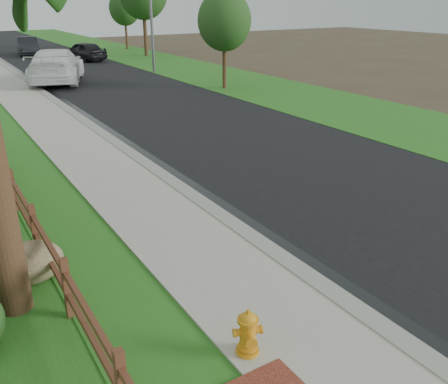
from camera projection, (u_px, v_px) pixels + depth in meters
ground at (359, 338)px, 7.22m from camera, size 120.00×120.00×0.00m
road at (64, 64)px, 36.96m from camera, size 8.00×90.00×0.02m
curb at (6, 67)px, 34.89m from camera, size 0.40×90.00×0.12m
wet_gutter at (12, 67)px, 35.08m from camera, size 0.50×90.00×0.00m
verge_far at (146, 58)px, 40.32m from camera, size 6.00×90.00×0.04m
ranch_fence at (23, 206)px, 10.26m from camera, size 0.12×16.92×1.10m
fire_hydrant at (248, 333)px, 6.65m from camera, size 0.48×0.39×0.73m
white_suv at (56, 66)px, 28.45m from camera, size 5.02×7.40×1.99m
dark_car_mid at (83, 51)px, 38.50m from camera, size 3.08×4.77×1.51m
dark_car_far at (28, 46)px, 42.20m from camera, size 2.18×4.86×1.55m
boulder at (30, 263)px, 8.50m from camera, size 1.43×1.27×0.78m
tree_near_right at (224, 21)px, 25.57m from camera, size 2.92×2.92×5.25m
tree_far_right at (124, 8)px, 46.08m from camera, size 2.98×2.98×5.50m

